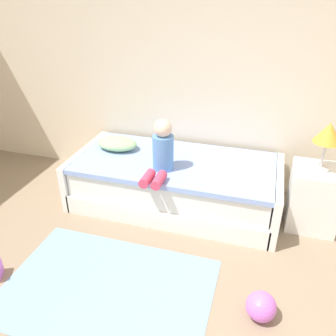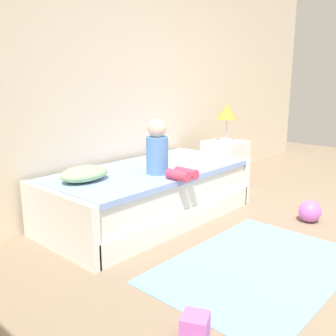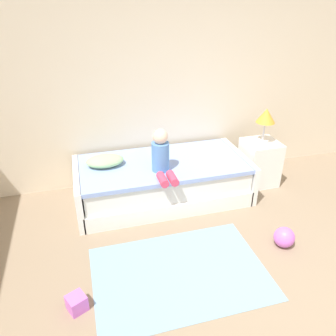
% 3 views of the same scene
% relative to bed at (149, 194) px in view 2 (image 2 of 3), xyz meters
% --- Properties ---
extents(wall_rear, '(7.20, 0.10, 2.90)m').
position_rel_bed_xyz_m(wall_rear, '(0.57, 0.60, 1.20)').
color(wall_rear, beige).
rests_on(wall_rear, ground).
extents(bed, '(2.11, 1.00, 0.50)m').
position_rel_bed_xyz_m(bed, '(0.00, 0.00, 0.00)').
color(bed, white).
rests_on(bed, ground).
extents(nightstand, '(0.44, 0.44, 0.60)m').
position_rel_bed_xyz_m(nightstand, '(1.35, 0.03, 0.05)').
color(nightstand, white).
rests_on(nightstand, ground).
extents(table_lamp, '(0.24, 0.24, 0.45)m').
position_rel_bed_xyz_m(table_lamp, '(1.35, 0.03, 0.69)').
color(table_lamp, silver).
rests_on(table_lamp, nightstand).
extents(child_figure, '(0.20, 0.51, 0.50)m').
position_rel_bed_xyz_m(child_figure, '(-0.07, -0.23, 0.46)').
color(child_figure, '#598CD1').
rests_on(child_figure, bed).
extents(pillow, '(0.44, 0.30, 0.13)m').
position_rel_bed_xyz_m(pillow, '(-0.68, 0.10, 0.32)').
color(pillow, '#99CC8C').
rests_on(pillow, bed).
extents(toy_ball, '(0.21, 0.21, 0.21)m').
position_rel_bed_xyz_m(toy_ball, '(0.97, -1.22, -0.14)').
color(toy_ball, '#CC66D8').
rests_on(toy_ball, ground).
extents(area_rug, '(1.60, 1.10, 0.01)m').
position_rel_bed_xyz_m(area_rug, '(-0.18, -1.30, -0.24)').
color(area_rug, '#7AA8CC').
rests_on(area_rug, ground).
extents(toy_block, '(0.19, 0.19, 0.14)m').
position_rel_bed_xyz_m(toy_block, '(-1.11, -1.45, -0.17)').
color(toy_block, '#CC66D8').
rests_on(toy_block, ground).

